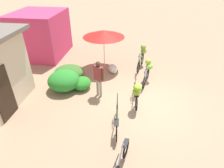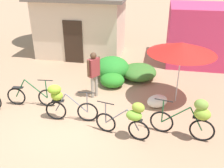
% 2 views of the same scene
% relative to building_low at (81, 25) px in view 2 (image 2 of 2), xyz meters
% --- Properties ---
extents(ground_plane, '(60.00, 60.00, 0.00)m').
position_rel_building_low_xyz_m(ground_plane, '(1.50, -6.42, -1.49)').
color(ground_plane, tan).
extents(building_low, '(4.59, 3.20, 2.93)m').
position_rel_building_low_xyz_m(building_low, '(0.00, 0.00, 0.00)').
color(building_low, beige).
rests_on(building_low, ground).
extents(shop_pink, '(3.20, 2.80, 2.63)m').
position_rel_building_low_xyz_m(shop_pink, '(5.90, -0.05, -0.17)').
color(shop_pink, '#D73764').
rests_on(shop_pink, ground).
extents(hedge_bush_front_left, '(1.41, 1.46, 0.90)m').
position_rel_building_low_xyz_m(hedge_bush_front_left, '(2.10, -2.78, -1.04)').
color(hedge_bush_front_left, '#29852A').
rests_on(hedge_bush_front_left, ground).
extents(hedge_bush_front_right, '(0.95, 0.83, 0.54)m').
position_rel_building_low_xyz_m(hedge_bush_front_right, '(2.27, -3.57, -1.22)').
color(hedge_bush_front_right, '#2A8424').
rests_on(hedge_bush_front_right, ground).
extents(hedge_bush_mid, '(1.41, 1.50, 0.59)m').
position_rel_building_low_xyz_m(hedge_bush_mid, '(3.21, -2.64, -1.20)').
color(hedge_bush_mid, '#3B6F2A').
rests_on(hedge_bush_mid, ground).
extents(market_umbrella, '(2.20, 2.20, 2.09)m').
position_rel_building_low_xyz_m(market_umbrella, '(4.64, -4.23, 0.42)').
color(market_umbrella, beige).
rests_on(market_umbrella, ground).
extents(bicycle_near_pile, '(1.69, 0.23, 0.98)m').
position_rel_building_low_xyz_m(bicycle_near_pile, '(-0.10, -5.49, -1.14)').
color(bicycle_near_pile, black).
rests_on(bicycle_near_pile, ground).
extents(bicycle_center_loaded, '(1.61, 0.42, 1.18)m').
position_rel_building_low_xyz_m(bicycle_center_loaded, '(1.24, -6.10, -0.79)').
color(bicycle_center_loaded, black).
rests_on(bicycle_center_loaded, ground).
extents(bicycle_by_shop, '(1.56, 0.51, 1.13)m').
position_rel_building_low_xyz_m(bicycle_by_shop, '(3.32, -6.60, -0.83)').
color(bicycle_by_shop, black).
rests_on(bicycle_by_shop, ground).
extents(bicycle_rightmost, '(1.73, 0.53, 1.26)m').
position_rel_building_low_xyz_m(bicycle_rightmost, '(4.96, -6.33, -0.76)').
color(bicycle_rightmost, black).
rests_on(bicycle_rightmost, ground).
extents(produce_sack, '(0.82, 0.71, 0.44)m').
position_rel_building_low_xyz_m(produce_sack, '(4.02, -4.79, -1.27)').
color(produce_sack, silver).
rests_on(produce_sack, ground).
extents(person_vendor, '(0.38, 0.50, 1.67)m').
position_rel_building_low_xyz_m(person_vendor, '(1.80, -4.49, -0.47)').
color(person_vendor, gray).
rests_on(person_vendor, ground).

